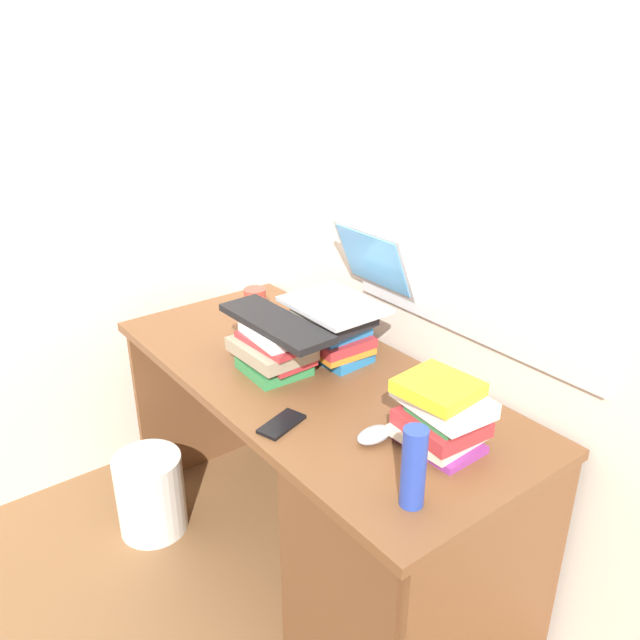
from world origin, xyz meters
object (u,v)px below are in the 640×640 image
(book_stack_side, at_px, (440,413))
(wastebasket, at_px, (151,494))
(book_stack_keyboard_riser, at_px, (274,349))
(laptop, at_px, (351,286))
(cell_phone, at_px, (282,424))
(water_bottle, at_px, (414,468))
(keyboard, at_px, (275,323))
(desk, at_px, (385,530))
(mug, at_px, (255,300))
(computer_mouse, at_px, (374,435))
(book_stack_tall, at_px, (334,333))

(book_stack_side, distance_m, wastebasket, 1.23)
(book_stack_keyboard_riser, bearing_deg, wastebasket, -140.62)
(laptop, distance_m, wastebasket, 1.07)
(laptop, distance_m, cell_phone, 0.53)
(book_stack_side, relative_size, water_bottle, 1.26)
(keyboard, relative_size, water_bottle, 2.14)
(book_stack_side, distance_m, keyboard, 0.59)
(laptop, xyz_separation_m, cell_phone, (0.23, -0.43, -0.22))
(desk, relative_size, mug, 12.30)
(mug, bearing_deg, book_stack_keyboard_riser, -25.21)
(wastebasket, bearing_deg, computer_mouse, 19.61)
(desk, height_order, computer_mouse, computer_mouse)
(desk, relative_size, cell_phone, 10.81)
(cell_phone, bearing_deg, book_stack_tall, 104.91)
(desk, relative_size, wastebasket, 4.78)
(book_stack_tall, relative_size, computer_mouse, 2.42)
(laptop, bearing_deg, desk, -27.22)
(wastebasket, bearing_deg, keyboard, 39.89)
(mug, height_order, wastebasket, mug)
(keyboard, distance_m, water_bottle, 0.71)
(computer_mouse, bearing_deg, laptop, 147.34)
(mug, relative_size, wastebasket, 0.39)
(computer_mouse, xyz_separation_m, mug, (-0.90, 0.21, 0.03))
(mug, bearing_deg, wastebasket, -84.33)
(mug, bearing_deg, book_stack_side, -4.77)
(keyboard, bearing_deg, book_stack_tall, 76.09)
(computer_mouse, xyz_separation_m, cell_phone, (-0.20, -0.15, -0.01))
(desk, relative_size, book_stack_keyboard_riser, 5.81)
(laptop, xyz_separation_m, mug, (-0.46, -0.07, -0.18))
(book_stack_keyboard_riser, distance_m, computer_mouse, 0.47)
(wastebasket, bearing_deg, book_stack_keyboard_riser, 39.38)
(computer_mouse, distance_m, mug, 0.92)
(book_stack_keyboard_riser, relative_size, mug, 2.12)
(computer_mouse, xyz_separation_m, water_bottle, (0.23, -0.10, 0.08))
(desk, bearing_deg, computer_mouse, -90.63)
(book_stack_keyboard_riser, distance_m, water_bottle, 0.71)
(keyboard, bearing_deg, laptop, 80.50)
(cell_phone, bearing_deg, book_stack_side, 24.03)
(laptop, bearing_deg, computer_mouse, -32.66)
(desk, distance_m, laptop, 0.74)
(book_stack_keyboard_riser, relative_size, wastebasket, 0.82)
(book_stack_keyboard_riser, xyz_separation_m, cell_phone, (0.27, -0.16, -0.07))
(book_stack_tall, bearing_deg, wastebasket, -129.56)
(book_stack_keyboard_riser, distance_m, cell_phone, 0.32)
(book_stack_side, xyz_separation_m, laptop, (-0.54, 0.15, 0.14))
(book_stack_tall, bearing_deg, computer_mouse, -25.67)
(mug, distance_m, wastebasket, 0.80)
(book_stack_tall, distance_m, laptop, 0.16)
(book_stack_tall, relative_size, book_stack_keyboard_riser, 1.00)
(book_stack_keyboard_riser, relative_size, keyboard, 0.60)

